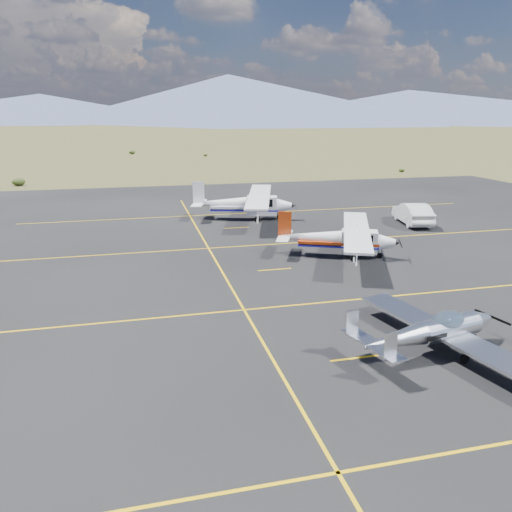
{
  "coord_description": "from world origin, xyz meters",
  "views": [
    {
      "loc": [
        -10.48,
        -18.69,
        8.71
      ],
      "look_at": [
        -4.68,
        5.14,
        1.6
      ],
      "focal_mm": 35.0,
      "sensor_mm": 36.0,
      "label": 1
    }
  ],
  "objects_px": {
    "aircraft_low_wing": "(434,331)",
    "sedan": "(413,213)",
    "aircraft_cessna": "(338,238)",
    "aircraft_plain": "(244,203)"
  },
  "relations": [
    {
      "from": "aircraft_low_wing",
      "to": "sedan",
      "type": "relative_size",
      "value": 1.64
    },
    {
      "from": "aircraft_cessna",
      "to": "sedan",
      "type": "bearing_deg",
      "value": 61.16
    },
    {
      "from": "aircraft_cessna",
      "to": "aircraft_plain",
      "type": "xyz_separation_m",
      "value": [
        -3.24,
        12.34,
        0.17
      ]
    },
    {
      "from": "aircraft_low_wing",
      "to": "aircraft_plain",
      "type": "distance_m",
      "value": 25.33
    },
    {
      "from": "aircraft_plain",
      "to": "aircraft_low_wing",
      "type": "bearing_deg",
      "value": -70.07
    },
    {
      "from": "sedan",
      "to": "aircraft_low_wing",
      "type": "bearing_deg",
      "value": 72.75
    },
    {
      "from": "aircraft_low_wing",
      "to": "aircraft_cessna",
      "type": "xyz_separation_m",
      "value": [
        1.58,
        12.93,
        0.34
      ]
    },
    {
      "from": "aircraft_cessna",
      "to": "aircraft_plain",
      "type": "distance_m",
      "value": 12.76
    },
    {
      "from": "aircraft_cessna",
      "to": "aircraft_plain",
      "type": "height_order",
      "value": "aircraft_plain"
    },
    {
      "from": "aircraft_cessna",
      "to": "aircraft_plain",
      "type": "bearing_deg",
      "value": 128.01
    }
  ]
}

